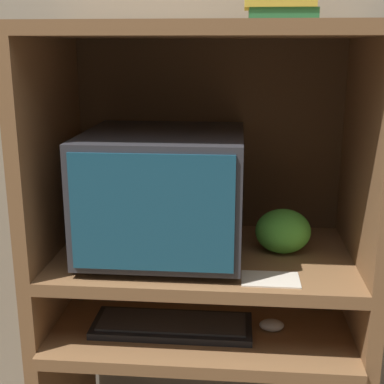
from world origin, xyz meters
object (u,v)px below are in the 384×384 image
object	(u,v)px
mouse	(272,325)
crt_monitor	(164,191)
snack_bag	(283,231)
keyboard	(172,325)

from	to	relation	value
mouse	crt_monitor	bearing A→B (deg)	166.30
crt_monitor	snack_bag	distance (m)	0.37
crt_monitor	snack_bag	world-z (taller)	crt_monitor
crt_monitor	mouse	world-z (taller)	crt_monitor
mouse	keyboard	bearing A→B (deg)	-176.38
crt_monitor	mouse	distance (m)	0.50
mouse	snack_bag	bearing A→B (deg)	74.26
crt_monitor	mouse	xyz separation A→B (m)	(0.32, -0.08, -0.38)
mouse	snack_bag	distance (m)	0.28
snack_bag	crt_monitor	bearing A→B (deg)	-175.98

